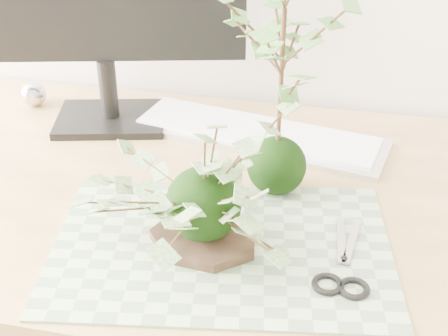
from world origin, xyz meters
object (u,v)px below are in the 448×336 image
(desk, at_px, (275,240))
(maple_kokedama, at_px, (284,25))
(keyboard, at_px, (257,134))
(ivy_kokedama, at_px, (203,173))

(desk, distance_m, maple_kokedama, 0.37)
(keyboard, bearing_deg, maple_kokedama, -59.58)
(desk, xyz_separation_m, keyboard, (-0.07, 0.19, 0.10))
(ivy_kokedama, height_order, maple_kokedama, maple_kokedama)
(desk, bearing_deg, maple_kokedama, 107.14)
(desk, distance_m, keyboard, 0.22)
(desk, height_order, ivy_kokedama, ivy_kokedama)
(ivy_kokedama, bearing_deg, desk, 59.33)
(ivy_kokedama, relative_size, keyboard, 0.78)
(ivy_kokedama, xyz_separation_m, keyboard, (0.02, 0.34, -0.11))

